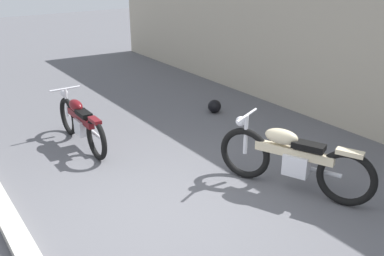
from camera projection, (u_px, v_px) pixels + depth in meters
ground_plane at (164, 216)px, 5.37m from camera, size 40.00×40.00×0.00m
helmet at (214, 106)px, 8.82m from camera, size 0.27×0.27×0.27m
motorcycle_maroon at (81, 122)px, 7.21m from camera, size 1.92×0.54×0.86m
motorcycle_cream at (292, 159)px, 5.81m from camera, size 2.03×1.04×0.98m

